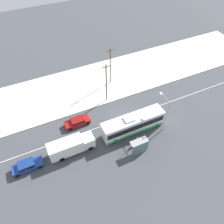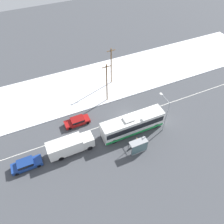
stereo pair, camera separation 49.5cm
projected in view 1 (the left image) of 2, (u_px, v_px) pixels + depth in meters
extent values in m
plane|color=#424449|center=(127.00, 117.00, 41.37)|extent=(120.00, 120.00, 0.00)
cube|color=white|center=(102.00, 81.00, 48.66)|extent=(80.00, 13.81, 0.12)
cube|color=silver|center=(127.00, 117.00, 41.37)|extent=(60.00, 0.12, 0.00)
cube|color=white|center=(133.00, 124.00, 37.94)|extent=(11.29, 2.55, 3.10)
cube|color=black|center=(133.00, 122.00, 37.67)|extent=(10.84, 2.57, 1.18)
cube|color=green|center=(132.00, 128.00, 38.88)|extent=(11.18, 2.57, 0.56)
cube|color=#B2B2B2|center=(129.00, 119.00, 36.48)|extent=(1.80, 1.40, 0.24)
cylinder|color=black|center=(156.00, 125.00, 39.44)|extent=(1.00, 0.28, 1.00)
cylinder|color=black|center=(149.00, 117.00, 40.83)|extent=(1.00, 0.28, 1.00)
cylinder|color=black|center=(115.00, 141.00, 37.05)|extent=(1.00, 0.28, 1.00)
cylinder|color=black|center=(109.00, 131.00, 38.45)|extent=(1.00, 0.28, 1.00)
cube|color=silver|center=(66.00, 147.00, 34.76)|extent=(5.59, 2.30, 2.40)
cube|color=silver|center=(88.00, 140.00, 36.03)|extent=(1.90, 2.18, 1.88)
cube|color=black|center=(93.00, 137.00, 36.03)|extent=(0.06, 1.96, 0.83)
cylinder|color=black|center=(91.00, 148.00, 36.13)|extent=(0.90, 0.26, 0.90)
cylinder|color=black|center=(86.00, 139.00, 37.38)|extent=(0.90, 0.26, 0.90)
cylinder|color=black|center=(62.00, 159.00, 34.73)|extent=(0.90, 0.26, 0.90)
cylinder|color=black|center=(59.00, 149.00, 35.99)|extent=(0.90, 0.26, 0.90)
cube|color=maroon|center=(77.00, 122.00, 39.82)|extent=(4.61, 1.80, 0.66)
cube|color=maroon|center=(78.00, 120.00, 39.44)|extent=(2.40, 1.66, 0.46)
cube|color=black|center=(77.00, 120.00, 39.43)|extent=(2.20, 1.69, 0.37)
cylinder|color=black|center=(70.00, 129.00, 39.05)|extent=(0.64, 0.22, 0.64)
cylinder|color=black|center=(68.00, 123.00, 40.02)|extent=(0.64, 0.22, 0.64)
cylinder|color=black|center=(88.00, 123.00, 40.00)|extent=(0.64, 0.22, 0.64)
cylinder|color=black|center=(85.00, 117.00, 40.97)|extent=(0.64, 0.22, 0.64)
cube|color=navy|center=(28.00, 166.00, 33.77)|extent=(4.67, 1.80, 0.70)
cube|color=navy|center=(26.00, 164.00, 33.27)|extent=(2.43, 1.66, 0.57)
cube|color=black|center=(26.00, 164.00, 33.26)|extent=(2.23, 1.69, 0.45)
cylinder|color=black|center=(40.00, 167.00, 33.94)|extent=(0.64, 0.22, 0.64)
cylinder|color=black|center=(38.00, 159.00, 34.91)|extent=(0.64, 0.22, 0.64)
cylinder|color=black|center=(18.00, 176.00, 32.97)|extent=(0.64, 0.22, 0.64)
cylinder|color=black|center=(16.00, 167.00, 33.95)|extent=(0.64, 0.22, 0.64)
cylinder|color=#23232D|center=(136.00, 143.00, 36.97)|extent=(0.12, 0.12, 0.79)
cylinder|color=#23232D|center=(137.00, 142.00, 37.04)|extent=(0.12, 0.12, 0.79)
cube|color=#19478C|center=(137.00, 140.00, 36.47)|extent=(0.41, 0.22, 0.66)
sphere|color=tan|center=(137.00, 138.00, 36.13)|extent=(0.28, 0.28, 0.28)
cylinder|color=#19478C|center=(136.00, 140.00, 36.42)|extent=(0.10, 0.10, 0.62)
cylinder|color=#19478C|center=(139.00, 139.00, 36.57)|extent=(0.10, 0.10, 0.62)
cube|color=gray|center=(139.00, 142.00, 34.73)|extent=(2.97, 1.20, 0.06)
cube|color=slate|center=(140.00, 148.00, 35.23)|extent=(2.85, 0.04, 2.16)
cylinder|color=#474C51|center=(129.00, 146.00, 35.54)|extent=(0.08, 0.08, 2.34)
cylinder|color=#474C51|center=(144.00, 140.00, 36.37)|extent=(0.08, 0.08, 2.34)
cylinder|color=#474C51|center=(133.00, 152.00, 34.85)|extent=(0.08, 0.08, 2.34)
cylinder|color=#474C51|center=(148.00, 145.00, 35.68)|extent=(0.08, 0.08, 2.34)
cylinder|color=#9EA3A8|center=(166.00, 117.00, 36.85)|extent=(0.14, 0.14, 6.95)
cylinder|color=#9EA3A8|center=(165.00, 98.00, 35.16)|extent=(0.10, 2.44, 0.10)
cube|color=silver|center=(161.00, 94.00, 35.96)|extent=(0.36, 0.60, 0.16)
cylinder|color=brown|center=(106.00, 84.00, 41.46)|extent=(0.24, 0.24, 8.62)
cube|color=brown|center=(106.00, 67.00, 38.66)|extent=(1.80, 0.12, 0.12)
cylinder|color=brown|center=(110.00, 67.00, 45.22)|extent=(0.24, 0.24, 8.51)
cube|color=brown|center=(110.00, 51.00, 42.47)|extent=(1.80, 0.12, 0.12)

